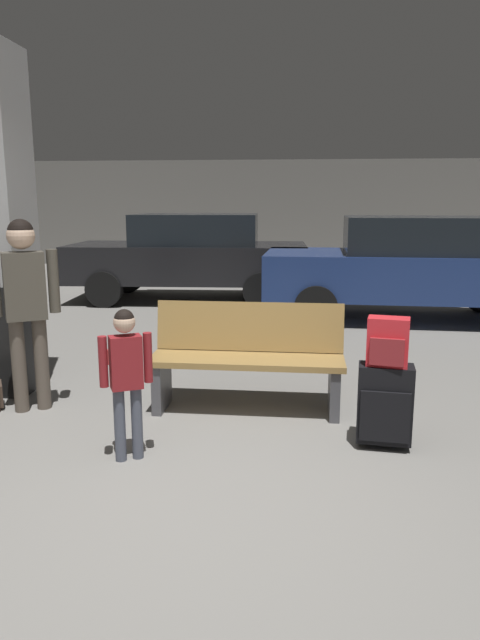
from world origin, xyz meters
TOP-DOWN VIEW (x-y plane):
  - ground_plane at (0.00, 4.00)m, footprint 18.00×18.00m
  - garage_back_wall at (0.00, 12.86)m, footprint 18.00×0.12m
  - bench at (0.18, 1.71)m, footprint 1.61×0.55m
  - suitcase at (1.21, 1.01)m, footprint 0.40×0.27m
  - backpack_bright at (1.21, 1.01)m, footprint 0.31×0.24m
  - child at (-0.55, 0.65)m, footprint 0.32×0.20m
  - adult at (-1.62, 1.52)m, footprint 0.49×0.32m
  - parked_car_far at (-1.27, 7.15)m, footprint 4.16×1.92m
  - parked_car_near at (2.23, 5.72)m, footprint 4.17×1.93m

SIDE VIEW (x-z plane):
  - ground_plane at x=0.00m, z-range -0.10..0.00m
  - suitcase at x=1.21m, z-range 0.02..0.62m
  - bench at x=0.18m, z-range 0.00..0.88m
  - child at x=-0.55m, z-range 0.12..1.16m
  - backpack_bright at x=1.21m, z-range 0.60..0.94m
  - parked_car_far at x=-1.27m, z-range 0.05..1.56m
  - parked_car_near at x=2.23m, z-range 0.05..1.56m
  - adult at x=-1.62m, z-range 0.19..1.78m
  - garage_back_wall at x=0.00m, z-range 0.00..2.80m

